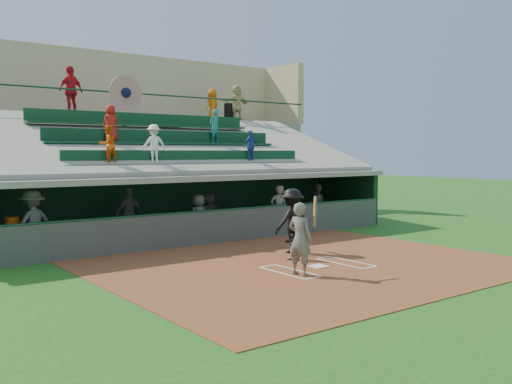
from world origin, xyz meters
TOP-DOWN VIEW (x-y plane):
  - ground at (0.00, 0.00)m, footprint 100.00×100.00m
  - dirt_slab at (0.00, 0.50)m, footprint 11.00×9.00m
  - home_plate at (0.00, 0.00)m, footprint 0.43×0.43m
  - batters_box_chalk at (0.00, 0.00)m, footprint 2.65×1.85m
  - dugout_floor at (0.00, 6.75)m, footprint 16.00×3.50m
  - concourse_slab at (0.00, 13.50)m, footprint 20.00×3.00m
  - grandstand at (-0.01, 10.51)m, footprint 20.40×10.40m
  - batter_at_plate at (-1.07, -0.47)m, footprint 0.92×0.80m
  - catcher at (0.10, 1.23)m, footprint 0.53×0.43m
  - home_umpire at (0.84, 2.07)m, footprint 1.30×0.79m
  - dugout_bench at (0.09, 8.12)m, footprint 13.00×3.25m
  - white_table at (-6.14, 6.43)m, footprint 0.95×0.76m
  - water_cooler at (-6.11, 6.40)m, footprint 0.39×0.39m
  - dugout_player_a at (-5.62, 6.11)m, footprint 1.42×1.09m
  - dugout_player_b at (-2.20, 7.00)m, footprint 1.16×0.68m
  - dugout_player_c at (-0.06, 5.97)m, footprint 0.85×0.64m
  - dugout_player_d at (1.02, 7.01)m, footprint 1.51×0.91m
  - dugout_player_e at (3.05, 5.38)m, footprint 0.77×0.63m
  - dugout_player_f at (6.05, 6.52)m, footprint 0.84×0.66m
  - trash_bin at (5.98, 12.82)m, footprint 0.60×0.60m
  - concourse_staff_a at (-2.13, 12.62)m, footprint 1.28×0.90m
  - concourse_staff_b at (5.07, 13.01)m, footprint 0.91×0.74m
  - concourse_staff_c at (5.90, 12.12)m, footprint 1.69×0.69m

SIDE VIEW (x-z plane):
  - ground at x=0.00m, z-range 0.00..0.00m
  - dirt_slab at x=0.00m, z-range 0.00..0.02m
  - dugout_floor at x=0.00m, z-range 0.00..0.04m
  - batters_box_chalk at x=0.00m, z-range 0.02..0.03m
  - home_plate at x=0.00m, z-range 0.02..0.05m
  - dugout_bench at x=0.09m, z-range 0.04..0.44m
  - white_table at x=-6.14m, z-range 0.04..0.81m
  - catcher at x=0.10m, z-range 0.02..1.03m
  - dugout_player_d at x=1.02m, z-range 0.04..1.59m
  - dugout_player_c at x=-0.06m, z-range 0.04..1.60m
  - dugout_player_f at x=6.05m, z-range 0.04..1.73m
  - batter_at_plate at x=-1.07m, z-range -0.04..1.91m
  - dugout_player_e at x=3.05m, z-range 0.04..1.85m
  - dugout_player_b at x=-2.20m, z-range 0.04..1.90m
  - home_umpire at x=0.84m, z-range 0.02..1.97m
  - water_cooler at x=-6.11m, z-range 0.81..1.19m
  - dugout_player_a at x=-5.62m, z-range 0.04..1.97m
  - grandstand at x=-0.01m, z-range -1.64..6.16m
  - concourse_slab at x=0.00m, z-range 0.00..4.60m
  - trash_bin at x=5.98m, z-range 4.60..5.51m
  - concourse_staff_b at x=5.07m, z-range 4.60..6.21m
  - concourse_staff_c at x=5.90m, z-range 4.60..6.37m
  - concourse_staff_a at x=-2.13m, z-range 4.60..6.62m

